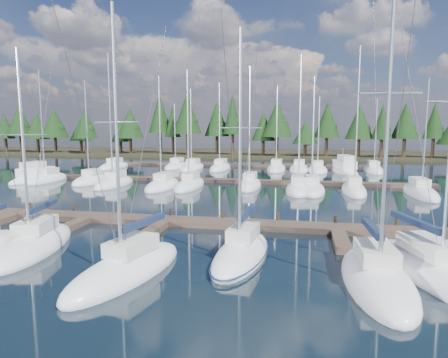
% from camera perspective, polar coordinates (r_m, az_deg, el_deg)
% --- Properties ---
extents(ground, '(260.00, 260.00, 0.00)m').
position_cam_1_polar(ground, '(40.87, -2.62, -2.37)').
color(ground, black).
rests_on(ground, ground).
extents(far_shore, '(220.00, 30.00, 0.60)m').
position_cam_1_polar(far_shore, '(99.79, 5.59, 3.66)').
color(far_shore, '#2A2617').
rests_on(far_shore, ground).
extents(main_dock, '(44.00, 6.13, 0.90)m').
position_cam_1_polar(main_dock, '(28.96, -8.59, -6.20)').
color(main_dock, '#4E3C30').
rests_on(main_dock, ground).
extents(back_docks, '(50.00, 21.80, 0.40)m').
position_cam_1_polar(back_docks, '(59.85, 1.83, 0.99)').
color(back_docks, '#4E3C30').
rests_on(back_docks, ground).
extents(front_sailboat_2, '(4.58, 8.98, 11.98)m').
position_cam_1_polar(front_sailboat_2, '(25.67, -25.53, -8.50)').
color(front_sailboat_2, white).
rests_on(front_sailboat_2, ground).
extents(front_sailboat_3, '(4.29, 8.72, 13.13)m').
position_cam_1_polar(front_sailboat_3, '(20.02, -13.64, -12.41)').
color(front_sailboat_3, white).
rests_on(front_sailboat_3, ground).
extents(front_sailboat_4, '(3.30, 8.06, 12.65)m').
position_cam_1_polar(front_sailboat_4, '(21.74, 2.52, -10.57)').
color(front_sailboat_4, white).
rests_on(front_sailboat_4, ground).
extents(front_sailboat_5, '(3.23, 8.58, 15.26)m').
position_cam_1_polar(front_sailboat_5, '(19.62, 20.97, -13.09)').
color(front_sailboat_5, white).
rests_on(front_sailboat_5, ground).
extents(front_sailboat_6, '(5.70, 10.40, 14.71)m').
position_cam_1_polar(front_sailboat_6, '(21.60, 27.74, -11.58)').
color(front_sailboat_6, white).
rests_on(front_sailboat_6, ground).
extents(back_sailboat_rows, '(46.69, 30.71, 16.11)m').
position_cam_1_polar(back_sailboat_rows, '(55.12, 1.23, 0.50)').
color(back_sailboat_rows, white).
rests_on(back_sailboat_rows, ground).
extents(motor_yacht_left, '(4.11, 8.70, 4.17)m').
position_cam_1_polar(motor_yacht_left, '(56.90, -25.25, 0.20)').
color(motor_yacht_left, white).
rests_on(motor_yacht_left, ground).
extents(motor_yacht_right, '(4.86, 9.28, 4.42)m').
position_cam_1_polar(motor_yacht_right, '(63.53, 16.82, 1.32)').
color(motor_yacht_right, white).
rests_on(motor_yacht_right, ground).
extents(tree_line, '(185.83, 11.47, 14.26)m').
position_cam_1_polar(tree_line, '(90.15, 3.22, 7.89)').
color(tree_line, black).
rests_on(tree_line, far_shore).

